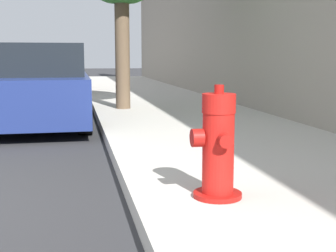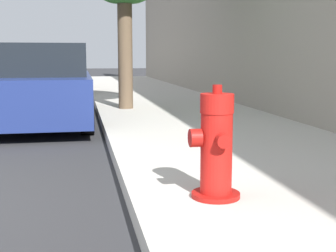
# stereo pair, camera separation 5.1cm
# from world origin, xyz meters

# --- Properties ---
(sidewalk_slab) EXTENTS (2.99, 40.00, 0.15)m
(sidewalk_slab) POSITION_xyz_m (3.65, 0.00, 0.07)
(sidewalk_slab) COLOR beige
(sidewalk_slab) RESTS_ON ground_plane
(fire_hydrant) EXTENTS (0.37, 0.37, 0.82)m
(fire_hydrant) POSITION_xyz_m (2.77, -0.18, 0.51)
(fire_hydrant) COLOR #A91511
(fire_hydrant) RESTS_ON sidewalk_slab
(parked_car_near) EXTENTS (1.77, 3.88, 1.35)m
(parked_car_near) POSITION_xyz_m (1.14, 4.79, 0.65)
(parked_car_near) COLOR navy
(parked_car_near) RESTS_ON ground_plane
(parked_car_mid) EXTENTS (1.74, 4.52, 1.35)m
(parked_car_mid) POSITION_xyz_m (1.00, 11.17, 0.65)
(parked_car_mid) COLOR #B7B7BC
(parked_car_mid) RESTS_ON ground_plane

